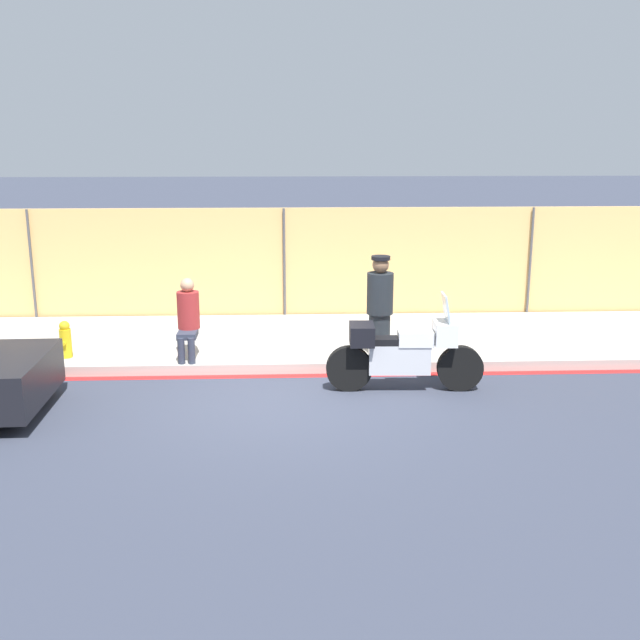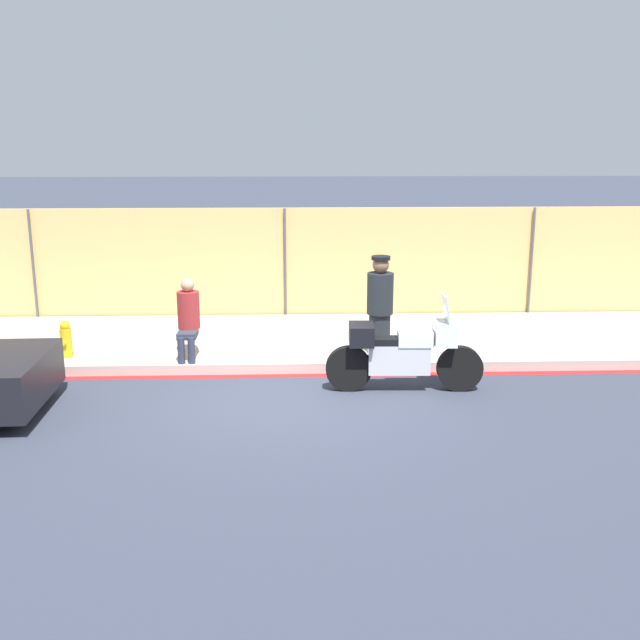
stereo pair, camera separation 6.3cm
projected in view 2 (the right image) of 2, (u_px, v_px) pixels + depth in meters
The scene contains 8 objects.
ground_plane at pixel (284, 401), 10.84m from camera, with size 120.00×120.00×0.00m, color #333847.
sidewalk at pixel (285, 341), 13.67m from camera, with size 37.28×3.42×0.17m.
curb_paint_stripe at pixel (284, 376), 11.95m from camera, with size 37.28×0.18×0.01m.
storefront_fence at pixel (285, 266), 15.16m from camera, with size 35.41×0.17×2.33m.
motorcycle at pixel (403, 352), 11.13m from camera, with size 2.36×0.55×1.49m.
officer_standing at pixel (380, 305), 12.42m from camera, with size 0.44×0.44×1.65m.
person_seated_on_curb at pixel (188, 314), 12.22m from camera, with size 0.36×0.67×1.32m.
fire_hydrant at pixel (66, 339), 12.32m from camera, with size 0.19×0.24×0.62m.
Camera 2 is at (0.15, -10.25, 3.75)m, focal length 42.00 mm.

